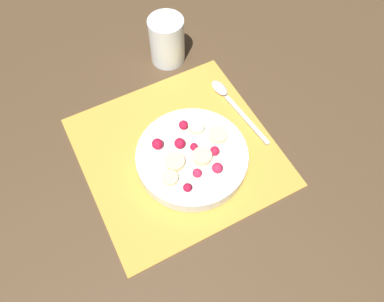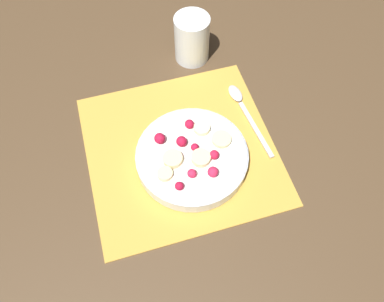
% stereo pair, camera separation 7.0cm
% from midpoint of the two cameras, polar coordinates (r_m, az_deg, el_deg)
% --- Properties ---
extents(ground_plane, '(3.00, 3.00, 0.00)m').
position_cam_midpoint_polar(ground_plane, '(0.75, 0.92, -0.01)').
color(ground_plane, '#4C3823').
extents(placemat, '(0.36, 0.37, 0.01)m').
position_cam_midpoint_polar(placemat, '(0.75, 0.92, 0.10)').
color(placemat, gold).
rests_on(placemat, ground_plane).
extents(fruit_bowl, '(0.22, 0.22, 0.05)m').
position_cam_midpoint_polar(fruit_bowl, '(0.72, 2.78, -1.01)').
color(fruit_bowl, silver).
rests_on(fruit_bowl, placemat).
extents(spoon, '(0.19, 0.03, 0.01)m').
position_cam_midpoint_polar(spoon, '(0.82, 10.09, 6.76)').
color(spoon, silver).
rests_on(spoon, placemat).
extents(drinking_glass, '(0.08, 0.08, 0.11)m').
position_cam_midpoint_polar(drinking_glass, '(0.87, 2.37, 16.57)').
color(drinking_glass, white).
rests_on(drinking_glass, ground_plane).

